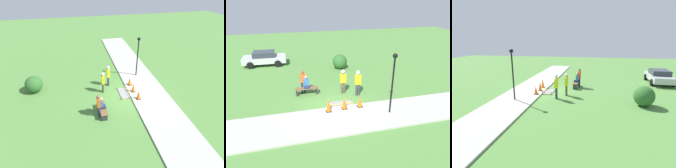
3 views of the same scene
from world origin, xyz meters
TOP-DOWN VIEW (x-y plane):
  - ground_plane at (0.00, 0.00)m, footprint 60.00×60.00m
  - sidewalk at (0.00, -1.53)m, footprint 28.00×3.07m
  - wet_concrete_patch at (0.50, 0.41)m, footprint 1.60×0.77m
  - traffic_cone_near_patch at (-0.53, -0.48)m, footprint 0.34×0.34m
  - traffic_cone_far_patch at (0.50, -0.38)m, footprint 0.34×0.34m
  - traffic_cone_sidewalk_edge at (1.52, -0.40)m, footprint 0.34×0.34m
  - park_bench at (-1.47, 2.49)m, footprint 1.63×0.44m
  - person_seated_on_bench at (-1.47, 2.54)m, footprint 0.36×0.44m
  - worker_supervisor at (1.10, 2.01)m, footprint 0.40×0.26m
  - worker_assistant at (2.00, 1.40)m, footprint 0.40×0.27m
  - bystander_in_orange_shirt at (-1.68, 2.78)m, footprint 0.40×0.23m
  - lamppost_near at (3.03, -1.51)m, footprint 0.28×0.28m
  - shrub_rounded_near at (2.38, 7.53)m, footprint 1.38×1.38m

SIDE VIEW (x-z plane):
  - ground_plane at x=0.00m, z-range 0.00..0.00m
  - wet_concrete_patch at x=0.50m, z-range -0.10..0.17m
  - sidewalk at x=0.00m, z-range 0.00..0.10m
  - park_bench at x=-1.47m, z-range 0.10..0.62m
  - traffic_cone_sidewalk_edge at x=1.52m, z-range 0.10..0.79m
  - traffic_cone_far_patch at x=0.50m, z-range 0.10..0.88m
  - traffic_cone_near_patch at x=-0.53m, z-range 0.10..0.91m
  - shrub_rounded_near at x=2.38m, z-range 0.00..1.38m
  - person_seated_on_bench at x=-1.47m, z-range 0.42..1.31m
  - bystander_in_orange_shirt at x=-1.68m, z-range 0.12..1.87m
  - worker_supervisor at x=1.10m, z-range 0.18..1.98m
  - worker_assistant at x=2.00m, z-range 0.20..2.08m
  - lamppost_near at x=3.03m, z-range 0.69..4.34m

